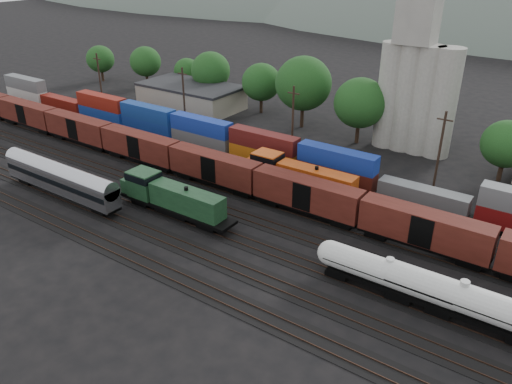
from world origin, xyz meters
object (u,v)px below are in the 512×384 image
Objects in this scene: orange_locomotive at (296,176)px; green_locomotive at (169,196)px; passenger_coach at (60,178)px; grain_silo at (416,86)px; tank_car_a at (388,275)px.

green_locomotive is at bearing -124.69° from orange_locomotive.
passenger_coach is at bearing -162.51° from green_locomotive.
grain_silo is at bearing 73.86° from orange_locomotive.
green_locomotive is at bearing -113.60° from grain_silo.
green_locomotive is 0.63× the size of grain_silo.
green_locomotive is 18.24m from orange_locomotive.
orange_locomotive is (-19.65, 15.00, 0.27)m from tank_car_a.
grain_silo is at bearing 106.47° from tank_car_a.
orange_locomotive is 28.37m from grain_silo.
orange_locomotive is (10.38, 15.00, 0.01)m from green_locomotive.
passenger_coach is 0.75× the size of grain_silo.
passenger_coach is (-15.87, -5.00, 0.32)m from green_locomotive.
tank_car_a is 46.18m from passenger_coach.
orange_locomotive is at bearing -106.14° from grain_silo.
tank_car_a is 0.81× the size of orange_locomotive.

